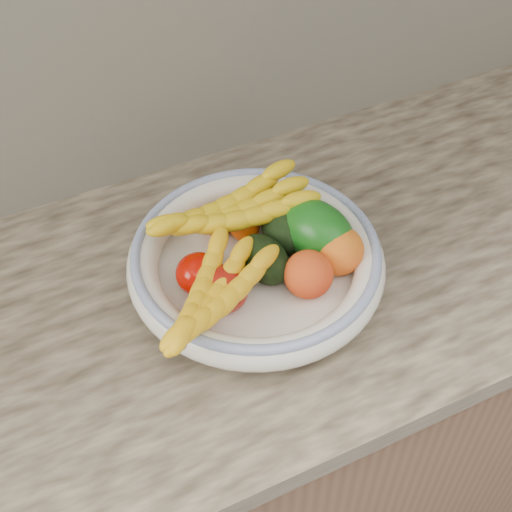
% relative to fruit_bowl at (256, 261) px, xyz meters
% --- Properties ---
extents(kitchen_counter, '(2.44, 0.66, 1.40)m').
position_rel_fruit_bowl_xyz_m(kitchen_counter, '(0.00, 0.03, -0.48)').
color(kitchen_counter, brown).
rests_on(kitchen_counter, ground).
extents(fruit_bowl, '(0.39, 0.39, 0.08)m').
position_rel_fruit_bowl_xyz_m(fruit_bowl, '(0.00, 0.00, 0.00)').
color(fruit_bowl, white).
rests_on(fruit_bowl, kitchen_counter).
extents(clementine_back_left, '(0.07, 0.07, 0.05)m').
position_rel_fruit_bowl_xyz_m(clementine_back_left, '(-0.02, 0.10, 0.01)').
color(clementine_back_left, '#EA5604').
rests_on(clementine_back_left, fruit_bowl).
extents(clementine_back_right, '(0.05, 0.05, 0.05)m').
position_rel_fruit_bowl_xyz_m(clementine_back_right, '(0.03, 0.11, 0.01)').
color(clementine_back_right, '#DF5E04').
rests_on(clementine_back_right, fruit_bowl).
extents(clementine_back_mid, '(0.06, 0.06, 0.04)m').
position_rel_fruit_bowl_xyz_m(clementine_back_mid, '(0.01, 0.07, 0.01)').
color(clementine_back_mid, '#F65305').
rests_on(clementine_back_mid, fruit_bowl).
extents(tomato_left, '(0.08, 0.08, 0.06)m').
position_rel_fruit_bowl_xyz_m(tomato_left, '(-0.09, 0.00, 0.01)').
color(tomato_left, '#A50900').
rests_on(tomato_left, fruit_bowl).
extents(tomato_near_left, '(0.10, 0.10, 0.07)m').
position_rel_fruit_bowl_xyz_m(tomato_near_left, '(-0.07, -0.04, 0.01)').
color(tomato_near_left, '#9D130A').
rests_on(tomato_near_left, fruit_bowl).
extents(avocado_center, '(0.08, 0.11, 0.07)m').
position_rel_fruit_bowl_xyz_m(avocado_center, '(0.01, -0.01, 0.02)').
color(avocado_center, black).
rests_on(avocado_center, fruit_bowl).
extents(avocado_right, '(0.11, 0.13, 0.08)m').
position_rel_fruit_bowl_xyz_m(avocado_right, '(0.07, 0.04, 0.02)').
color(avocado_right, black).
rests_on(avocado_right, fruit_bowl).
extents(green_mango, '(0.15, 0.16, 0.12)m').
position_rel_fruit_bowl_xyz_m(green_mango, '(0.10, -0.01, 0.03)').
color(green_mango, '#0F510F').
rests_on(green_mango, fruit_bowl).
extents(peach_front, '(0.08, 0.08, 0.07)m').
position_rel_fruit_bowl_xyz_m(peach_front, '(0.05, -0.07, 0.02)').
color(peach_front, orange).
rests_on(peach_front, fruit_bowl).
extents(peach_right, '(0.08, 0.08, 0.08)m').
position_rel_fruit_bowl_xyz_m(peach_right, '(0.11, -0.05, 0.02)').
color(peach_right, orange).
rests_on(peach_right, fruit_bowl).
extents(banana_bunch_back, '(0.28, 0.11, 0.08)m').
position_rel_fruit_bowl_xyz_m(banana_bunch_back, '(-0.01, 0.07, 0.04)').
color(banana_bunch_back, yellow).
rests_on(banana_bunch_back, fruit_bowl).
extents(banana_bunch_front, '(0.27, 0.25, 0.07)m').
position_rel_fruit_bowl_xyz_m(banana_bunch_front, '(-0.10, -0.07, 0.03)').
color(banana_bunch_front, yellow).
rests_on(banana_bunch_front, fruit_bowl).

